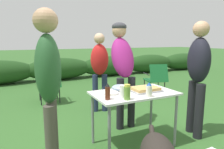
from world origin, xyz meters
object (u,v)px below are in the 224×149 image
object	(u,v)px
paper_cup_stack	(123,91)
plate_stack	(111,93)
standing_person_in_olive_jacket	(49,80)
standing_person_in_gray_fleece	(198,69)
relish_jar	(127,92)
food_tray	(145,89)
mayo_bottle	(149,90)
standing_person_in_navy_coat	(100,65)
camp_chair_near_hedge	(49,83)
mixing_bowl	(120,87)
camp_chair_green_behind_table	(156,78)
standing_person_in_red_jacket	(123,62)
folding_table	(134,98)
bbq_sauce_bottle	(108,92)

from	to	relation	value
paper_cup_stack	plate_stack	bearing A→B (deg)	107.86
standing_person_in_olive_jacket	standing_person_in_gray_fleece	bearing A→B (deg)	-72.60
relish_jar	food_tray	bearing A→B (deg)	28.89
food_tray	mayo_bottle	distance (m)	0.27
standing_person_in_navy_coat	camp_chair_near_hedge	world-z (taller)	standing_person_in_navy_coat
food_tray	mixing_bowl	size ratio (longest dim) A/B	1.66
mayo_bottle	camp_chair_green_behind_table	bearing A→B (deg)	50.01
relish_jar	standing_person_in_gray_fleece	size ratio (longest dim) A/B	0.11
mixing_bowl	paper_cup_stack	xyz separation A→B (m)	(-0.14, -0.32, 0.04)
standing_person_in_red_jacket	camp_chair_near_hedge	world-z (taller)	standing_person_in_red_jacket
food_tray	standing_person_in_navy_coat	size ratio (longest dim) A/B	0.25
paper_cup_stack	standing_person_in_olive_jacket	bearing A→B (deg)	-173.93
plate_stack	paper_cup_stack	world-z (taller)	paper_cup_stack
standing_person_in_navy_coat	camp_chair_near_hedge	xyz separation A→B (m)	(-0.83, 0.96, -0.47)
folding_table	plate_stack	size ratio (longest dim) A/B	5.45
mayo_bottle	camp_chair_near_hedge	xyz separation A→B (m)	(-0.80, 2.64, -0.36)
folding_table	standing_person_in_olive_jacket	size ratio (longest dim) A/B	0.64
paper_cup_stack	relish_jar	xyz separation A→B (m)	(0.00, -0.10, 0.01)
folding_table	camp_chair_near_hedge	bearing A→B (deg)	107.31
folding_table	camp_chair_near_hedge	size ratio (longest dim) A/B	1.32
bbq_sauce_bottle	camp_chair_near_hedge	bearing A→B (deg)	96.59
food_tray	bbq_sauce_bottle	xyz separation A→B (m)	(-0.62, -0.13, 0.07)
standing_person_in_gray_fleece	standing_person_in_navy_coat	size ratio (longest dim) A/B	1.08
folding_table	camp_chair_green_behind_table	xyz separation A→B (m)	(1.82, 1.85, -0.20)
standing_person_in_navy_coat	camp_chair_near_hedge	size ratio (longest dim) A/B	1.87
plate_stack	standing_person_in_olive_jacket	bearing A→B (deg)	-159.86
standing_person_in_red_jacket	standing_person_in_navy_coat	xyz separation A→B (m)	(-0.09, 0.78, -0.14)
mixing_bowl	relish_jar	bearing A→B (deg)	-107.80
camp_chair_green_behind_table	camp_chair_near_hedge	distance (m)	2.62
paper_cup_stack	camp_chair_green_behind_table	world-z (taller)	paper_cup_stack
food_tray	camp_chair_green_behind_table	world-z (taller)	camp_chair_green_behind_table
mixing_bowl	relish_jar	size ratio (longest dim) A/B	1.32
mayo_bottle	camp_chair_near_hedge	distance (m)	2.78
paper_cup_stack	mayo_bottle	xyz separation A→B (m)	(0.31, -0.11, 0.01)
standing_person_in_navy_coat	standing_person_in_olive_jacket	bearing A→B (deg)	-108.96
bbq_sauce_bottle	relish_jar	distance (m)	0.23
bbq_sauce_bottle	standing_person_in_olive_jacket	bearing A→B (deg)	-172.16
camp_chair_green_behind_table	paper_cup_stack	bearing A→B (deg)	-120.64
paper_cup_stack	bbq_sauce_bottle	bearing A→B (deg)	-179.90
mayo_bottle	standing_person_in_red_jacket	world-z (taller)	standing_person_in_red_jacket
bbq_sauce_bottle	standing_person_in_gray_fleece	bearing A→B (deg)	-0.10
standing_person_in_gray_fleece	folding_table	bearing A→B (deg)	-79.18
paper_cup_stack	standing_person_in_gray_fleece	distance (m)	1.25
plate_stack	standing_person_in_red_jacket	size ratio (longest dim) A/B	0.12
paper_cup_stack	food_tray	bearing A→B (deg)	17.18
folding_table	standing_person_in_red_jacket	size ratio (longest dim) A/B	0.65
standing_person_in_red_jacket	plate_stack	bearing A→B (deg)	-129.17
plate_stack	mixing_bowl	xyz separation A→B (m)	(0.20, 0.12, 0.03)
bbq_sauce_bottle	camp_chair_near_hedge	distance (m)	2.58
relish_jar	camp_chair_green_behind_table	bearing A→B (deg)	45.42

